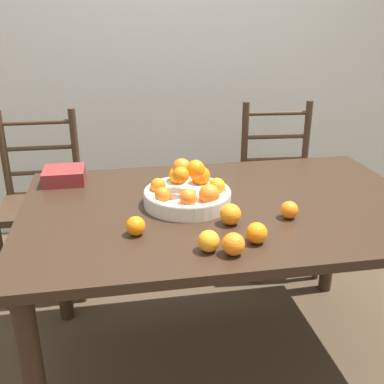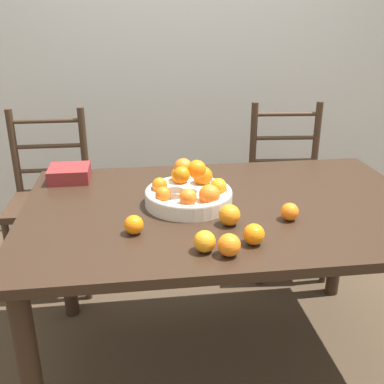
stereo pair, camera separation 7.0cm
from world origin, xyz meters
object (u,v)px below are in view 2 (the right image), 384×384
at_px(orange_loose_0, 254,234).
at_px(orange_loose_1, 290,212).
at_px(chair_right, 287,192).
at_px(orange_loose_3, 230,215).
at_px(orange_loose_5, 134,225).
at_px(fruit_bowl, 189,192).
at_px(orange_loose_4, 229,245).
at_px(book_stack, 69,174).
at_px(orange_loose_2, 205,241).
at_px(chair_left, 51,203).

xyz_separation_m(orange_loose_0, orange_loose_1, (0.18, 0.16, -0.00)).
bearing_deg(chair_right, orange_loose_3, -115.70).
height_order(orange_loose_3, orange_loose_5, orange_loose_3).
relative_size(fruit_bowl, orange_loose_5, 5.17).
bearing_deg(orange_loose_1, orange_loose_4, -140.41).
relative_size(fruit_bowl, book_stack, 1.93).
bearing_deg(orange_loose_1, fruit_bowl, 150.56).
bearing_deg(orange_loose_1, orange_loose_2, -151.05).
bearing_deg(orange_loose_0, orange_loose_2, -170.78).
height_order(orange_loose_2, book_stack, orange_loose_2).
height_order(orange_loose_1, orange_loose_3, orange_loose_3).
distance_m(orange_loose_3, orange_loose_5, 0.34).
bearing_deg(orange_loose_0, orange_loose_5, 161.78).
distance_m(fruit_bowl, book_stack, 0.60).
bearing_deg(chair_left, orange_loose_2, -58.26).
height_order(orange_loose_0, book_stack, orange_loose_0).
xyz_separation_m(fruit_bowl, orange_loose_0, (0.17, -0.35, -0.02)).
height_order(orange_loose_0, orange_loose_1, orange_loose_0).
relative_size(fruit_bowl, orange_loose_3, 4.48).
xyz_separation_m(fruit_bowl, orange_loose_1, (0.34, -0.19, -0.02)).
relative_size(orange_loose_0, orange_loose_1, 1.09).
relative_size(orange_loose_5, book_stack, 0.37).
bearing_deg(chair_right, orange_loose_0, -110.17).
bearing_deg(orange_loose_2, chair_left, 120.89).
bearing_deg(orange_loose_4, fruit_bowl, 99.65).
relative_size(orange_loose_1, orange_loose_3, 0.85).
relative_size(orange_loose_0, orange_loose_4, 0.97).
bearing_deg(fruit_bowl, book_stack, 145.70).
distance_m(orange_loose_3, chair_left, 1.28).
xyz_separation_m(fruit_bowl, orange_loose_4, (0.07, -0.42, -0.02)).
distance_m(orange_loose_3, orange_loose_4, 0.22).
relative_size(orange_loose_1, orange_loose_4, 0.90).
distance_m(orange_loose_3, book_stack, 0.82).
xyz_separation_m(orange_loose_0, orange_loose_5, (-0.38, 0.13, -0.00)).
relative_size(orange_loose_2, orange_loose_5, 1.06).
height_order(orange_loose_3, book_stack, orange_loose_3).
xyz_separation_m(orange_loose_4, book_stack, (-0.57, 0.76, -0.00)).
relative_size(orange_loose_3, chair_left, 0.08).
bearing_deg(chair_left, orange_loose_0, -51.85).
bearing_deg(chair_left, orange_loose_5, -64.02).
xyz_separation_m(fruit_bowl, chair_right, (0.68, 0.75, -0.33)).
bearing_deg(chair_left, orange_loose_4, -56.50).
distance_m(fruit_bowl, orange_loose_1, 0.39).
height_order(orange_loose_0, orange_loose_2, same).
xyz_separation_m(orange_loose_3, orange_loose_5, (-0.34, -0.02, -0.01)).
relative_size(orange_loose_4, chair_left, 0.07).
relative_size(orange_loose_0, book_stack, 0.40).
relative_size(fruit_bowl, orange_loose_0, 4.85).
relative_size(orange_loose_0, orange_loose_5, 1.07).
relative_size(orange_loose_3, book_stack, 0.43).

